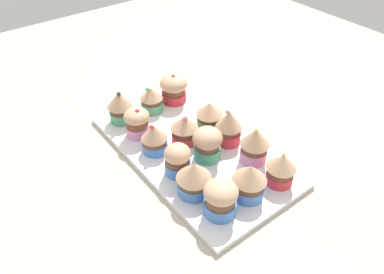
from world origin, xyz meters
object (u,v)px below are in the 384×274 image
cupcake_14 (281,168)px  cupcake_1 (137,122)px  cupcake_11 (209,115)px  cupcake_5 (221,198)px  cupcake_13 (255,144)px  cupcake_3 (178,159)px  cupcake_10 (174,88)px  cupcake_4 (194,178)px  cupcake_2 (154,138)px  cupcake_0 (120,106)px  baking_tray (192,150)px  cupcake_6 (152,99)px  cupcake_9 (250,180)px  cupcake_8 (207,143)px  cupcake_7 (184,129)px

cupcake_14 → cupcake_1: bearing=-154.4°
cupcake_11 → cupcake_5: bearing=-35.1°
cupcake_13 → cupcake_1: bearing=-146.1°
cupcake_3 → cupcake_10: size_ratio=0.93×
cupcake_4 → cupcake_5: (6.62, 0.80, -0.24)cm
cupcake_1 → cupcake_2: (6.91, 0.04, -0.09)cm
cupcake_13 → cupcake_11: bearing=-178.4°
cupcake_4 → cupcake_0: bearing=179.0°
baking_tray → cupcake_6: bearing=177.4°
cupcake_5 → cupcake_14: bearing=84.5°
cupcake_13 → cupcake_9: bearing=-49.4°
cupcake_3 → cupcake_8: (0.16, 7.41, 0.42)cm
cupcake_5 → cupcake_4: bearing=-173.1°
cupcake_4 → cupcake_14: (7.96, 14.85, -0.21)cm
cupcake_1 → cupcake_13: cupcake_13 is taller
cupcake_2 → cupcake_11: 14.24cm
cupcake_2 → cupcake_11: cupcake_2 is taller
cupcake_7 → cupcake_14: size_ratio=1.00×
cupcake_4 → cupcake_3: bearing=172.7°
cupcake_0 → cupcake_7: 16.80cm
cupcake_11 → cupcake_3: bearing=-62.5°
cupcake_10 → cupcake_14: cupcake_10 is taller
baking_tray → cupcake_2: bearing=-121.6°
cupcake_9 → cupcake_11: bearing=160.6°
cupcake_0 → cupcake_10: 14.71cm
cupcake_4 → cupcake_13: bearing=88.9°
cupcake_1 → cupcake_2: size_ratio=1.00×
cupcake_5 → cupcake_6: 34.90cm
baking_tray → cupcake_7: cupcake_7 is taller
cupcake_4 → cupcake_8: size_ratio=1.01×
cupcake_3 → cupcake_14: cupcake_14 is taller
cupcake_1 → cupcake_4: 21.50cm
baking_tray → cupcake_8: 6.25cm
cupcake_2 → cupcake_9: size_ratio=0.94×
cupcake_10 → cupcake_11: size_ratio=1.07×
cupcake_1 → cupcake_10: (-6.34, 14.43, 0.15)cm
cupcake_2 → cupcake_9: cupcake_9 is taller
cupcake_9 → cupcake_6: bearing=179.1°
cupcake_1 → cupcake_4: size_ratio=0.95×
cupcake_11 → cupcake_4: bearing=-47.8°
cupcake_7 → cupcake_10: (-14.71, 7.77, 0.09)cm
cupcake_3 → cupcake_9: cupcake_9 is taller
cupcake_2 → cupcake_7: (1.47, 6.61, 0.14)cm
cupcake_3 → cupcake_11: same height
cupcake_3 → cupcake_4: 6.29cm
cupcake_11 → cupcake_14: 21.56cm
cupcake_0 → cupcake_13: 32.34cm
cupcake_1 → cupcake_4: bearing=-2.0°
cupcake_2 → cupcake_13: 20.84cm
cupcake_6 → cupcake_13: cupcake_13 is taller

